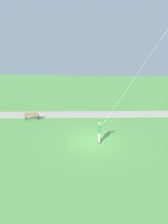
{
  "coord_description": "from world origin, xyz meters",
  "views": [
    {
      "loc": [
        -11.48,
        -0.78,
        6.27
      ],
      "look_at": [
        -0.1,
        0.76,
        2.5
      ],
      "focal_mm": 25.0,
      "sensor_mm": 36.0,
      "label": 1
    }
  ],
  "objects": [
    {
      "name": "ground_plane",
      "position": [
        0.0,
        0.0,
        0.0
      ],
      "size": [
        120.0,
        120.0,
        0.0
      ],
      "primitive_type": "plane",
      "color": "#569947"
    },
    {
      "name": "walkway_path",
      "position": [
        6.44,
        2.0,
        0.01
      ],
      "size": [
        7.22,
        31.99,
        0.02
      ],
      "primitive_type": "cube",
      "rotation": [
        0.0,
        0.0,
        0.15
      ],
      "color": "#ADA393",
      "rests_on": "ground"
    },
    {
      "name": "park_bench_near_walkway",
      "position": [
        3.95,
        7.18,
        0.51
      ],
      "size": [
        0.66,
        1.55,
        0.88
      ],
      "color": "olive",
      "rests_on": "ground"
    },
    {
      "name": "person_kite_flyer",
      "position": [
        -0.18,
        -0.51,
        1.05
      ],
      "size": [
        0.51,
        0.63,
        1.83
      ],
      "color": "#232328",
      "rests_on": "ground"
    }
  ]
}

